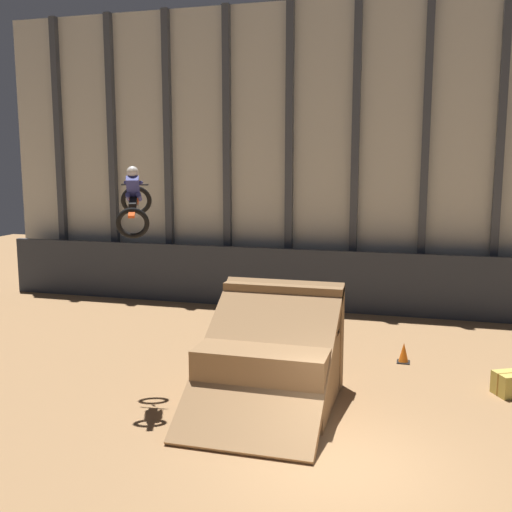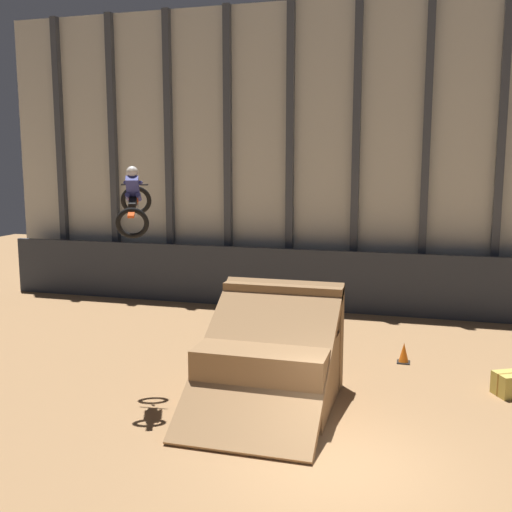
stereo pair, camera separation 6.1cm
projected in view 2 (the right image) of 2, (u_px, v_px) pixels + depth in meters
The scene contains 6 objects.
ground_plane at pixel (341, 468), 11.06m from camera, with size 60.00×60.00×0.00m, color #9E754C.
arena_back_wall at pixel (391, 157), 22.27m from camera, with size 32.00×0.40×11.62m.
lower_barrier at pixel (385, 284), 22.04m from camera, with size 31.36×0.20×2.34m.
dirt_ramp at pixel (272, 361), 14.15m from camera, with size 3.01×4.32×2.75m.
rider_bike_solo at pixel (134, 202), 13.68m from camera, with size 1.32×1.88×1.64m.
traffic_cone_near_ramp at pixel (404, 353), 16.85m from camera, with size 0.36×0.36×0.58m.
Camera 2 is at (1.28, -10.36, 5.57)m, focal length 42.00 mm.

